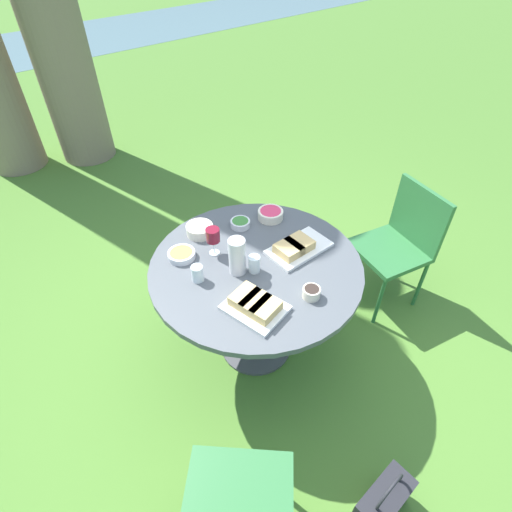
% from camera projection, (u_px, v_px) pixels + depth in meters
% --- Properties ---
extents(ground_plane, '(40.00, 40.00, 0.00)m').
position_uv_depth(ground_plane, '(256.00, 345.00, 2.70)').
color(ground_plane, '#4C7A2D').
extents(dining_table, '(1.18, 1.18, 0.75)m').
position_uv_depth(dining_table, '(256.00, 279.00, 2.27)').
color(dining_table, '#4C4C51').
rests_on(dining_table, ground_plane).
extents(chair_near_right, '(0.52, 0.53, 0.89)m').
position_uv_depth(chair_near_right, '(400.00, 239.00, 2.72)').
color(chair_near_right, '#2D6B38').
rests_on(chair_near_right, ground_plane).
extents(water_pitcher, '(0.10, 0.09, 0.21)m').
position_uv_depth(water_pitcher, '(237.00, 256.00, 2.09)').
color(water_pitcher, silver).
rests_on(water_pitcher, dining_table).
extents(wine_glass, '(0.08, 0.08, 0.17)m').
position_uv_depth(wine_glass, '(213.00, 236.00, 2.18)').
color(wine_glass, silver).
rests_on(wine_glass, dining_table).
extents(platter_bread_main, '(0.37, 0.22, 0.07)m').
position_uv_depth(platter_bread_main, '(296.00, 247.00, 2.26)').
color(platter_bread_main, white).
rests_on(platter_bread_main, dining_table).
extents(platter_charcuterie, '(0.28, 0.32, 0.07)m').
position_uv_depth(platter_charcuterie, '(255.00, 305.00, 1.93)').
color(platter_charcuterie, white).
rests_on(platter_charcuterie, dining_table).
extents(bowl_fries, '(0.15, 0.15, 0.04)m').
position_uv_depth(bowl_fries, '(182.00, 254.00, 2.23)').
color(bowl_fries, silver).
rests_on(bowl_fries, dining_table).
extents(bowl_salad, '(0.12, 0.12, 0.04)m').
position_uv_depth(bowl_salad, '(240.00, 223.00, 2.44)').
color(bowl_salad, silver).
rests_on(bowl_salad, dining_table).
extents(bowl_olives, '(0.09, 0.09, 0.06)m').
position_uv_depth(bowl_olives, '(311.00, 292.00, 2.00)').
color(bowl_olives, beige).
rests_on(bowl_olives, dining_table).
extents(bowl_dip_red, '(0.16, 0.16, 0.06)m').
position_uv_depth(bowl_dip_red, '(271.00, 214.00, 2.49)').
color(bowl_dip_red, beige).
rests_on(bowl_dip_red, dining_table).
extents(bowl_dip_cream, '(0.16, 0.16, 0.06)m').
position_uv_depth(bowl_dip_cream, '(200.00, 229.00, 2.37)').
color(bowl_dip_cream, beige).
rests_on(bowl_dip_cream, dining_table).
extents(cup_water_near, '(0.06, 0.06, 0.10)m').
position_uv_depth(cup_water_near, '(254.00, 264.00, 2.13)').
color(cup_water_near, silver).
rests_on(cup_water_near, dining_table).
extents(cup_water_far, '(0.06, 0.06, 0.09)m').
position_uv_depth(cup_water_far, '(197.00, 273.00, 2.08)').
color(cup_water_far, silver).
rests_on(cup_water_far, dining_table).
extents(handbag, '(0.30, 0.14, 0.37)m').
position_uv_depth(handbag, '(383.00, 502.00, 1.88)').
color(handbag, '#232328').
rests_on(handbag, ground_plane).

